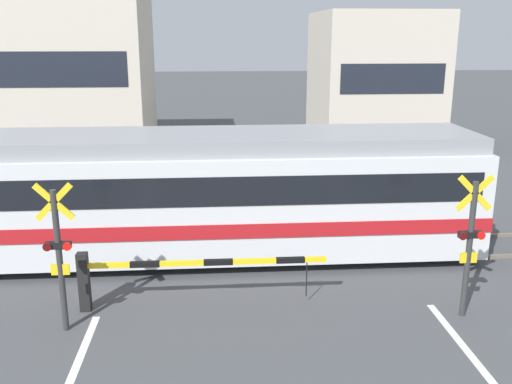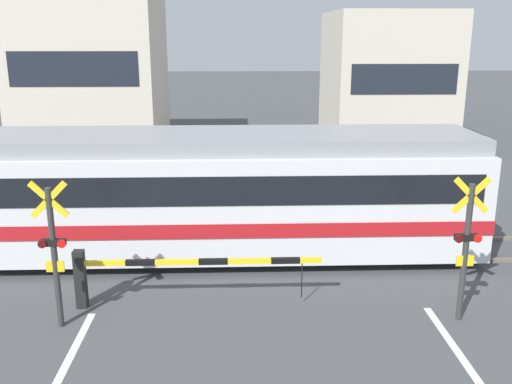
{
  "view_description": "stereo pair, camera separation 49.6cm",
  "coord_description": "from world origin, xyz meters",
  "px_view_note": "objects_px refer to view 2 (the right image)",
  "views": [
    {
      "loc": [
        -0.95,
        -2.8,
        5.18
      ],
      "look_at": [
        0.0,
        10.0,
        1.6
      ],
      "focal_mm": 40.0,
      "sensor_mm": 36.0,
      "label": 1
    },
    {
      "loc": [
        -0.46,
        -2.83,
        5.18
      ],
      "look_at": [
        0.0,
        10.0,
        1.6
      ],
      "focal_mm": 40.0,
      "sensor_mm": 36.0,
      "label": 2
    }
  ],
  "objects_px": {
    "crossing_signal_right": "(466,243)",
    "crossing_signal_left": "(54,249)",
    "crossing_barrier_near": "(149,270)",
    "commuter_train": "(157,191)",
    "crossing_barrier_far": "(327,191)"
  },
  "relations": [
    {
      "from": "crossing_barrier_near",
      "to": "crossing_barrier_far",
      "type": "bearing_deg",
      "value": 52.06
    },
    {
      "from": "crossing_barrier_near",
      "to": "crossing_signal_left",
      "type": "height_order",
      "value": "crossing_signal_left"
    },
    {
      "from": "commuter_train",
      "to": "crossing_barrier_near",
      "type": "xyz_separation_m",
      "value": [
        0.15,
        -2.7,
        -0.83
      ]
    },
    {
      "from": "crossing_barrier_near",
      "to": "crossing_barrier_far",
      "type": "distance_m",
      "value": 7.06
    },
    {
      "from": "crossing_barrier_far",
      "to": "crossing_signal_left",
      "type": "bearing_deg",
      "value": -132.88
    },
    {
      "from": "commuter_train",
      "to": "crossing_barrier_far",
      "type": "bearing_deg",
      "value": 32.58
    },
    {
      "from": "crossing_barrier_near",
      "to": "crossing_signal_left",
      "type": "xyz_separation_m",
      "value": [
        -1.52,
        -0.75,
        0.75
      ]
    },
    {
      "from": "crossing_signal_right",
      "to": "crossing_signal_left",
      "type": "bearing_deg",
      "value": 180.0
    },
    {
      "from": "crossing_barrier_far",
      "to": "crossing_signal_right",
      "type": "distance_m",
      "value": 6.54
    },
    {
      "from": "crossing_barrier_near",
      "to": "crossing_barrier_far",
      "type": "xyz_separation_m",
      "value": [
        4.34,
        5.57,
        0.0
      ]
    },
    {
      "from": "crossing_signal_left",
      "to": "crossing_barrier_far",
      "type": "bearing_deg",
      "value": 47.12
    },
    {
      "from": "commuter_train",
      "to": "crossing_signal_right",
      "type": "height_order",
      "value": "commuter_train"
    },
    {
      "from": "commuter_train",
      "to": "crossing_signal_left",
      "type": "bearing_deg",
      "value": -111.68
    },
    {
      "from": "commuter_train",
      "to": "crossing_barrier_far",
      "type": "distance_m",
      "value": 5.4
    },
    {
      "from": "commuter_train",
      "to": "crossing_signal_right",
      "type": "distance_m",
      "value": 6.94
    }
  ]
}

